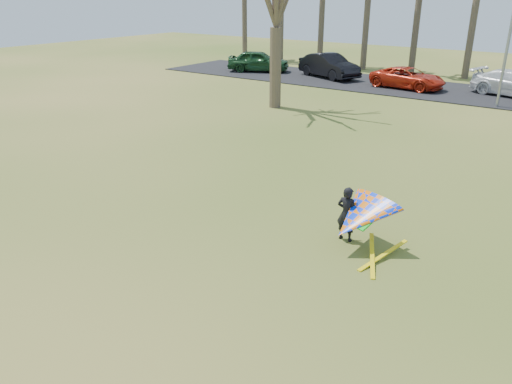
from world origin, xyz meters
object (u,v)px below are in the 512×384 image
Objects in this scene: car_0 at (258,61)px; car_1 at (329,66)px; car_2 at (408,78)px; kite_flyer at (358,217)px.

car_0 is 5.87m from car_1.
car_1 is 1.08× the size of car_2.
kite_flyer is (12.77, -22.70, -0.07)m from car_1.
kite_flyer is at bearing -164.76° from car_0.
car_0 is 0.99× the size of car_2.
car_2 is at bearing 106.79° from kite_flyer.
kite_flyer reaches higher than car_2.
car_0 is 28.87m from kite_flyer.
car_0 is 0.92× the size of car_1.
car_0 is at bearing 95.82° from car_2.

